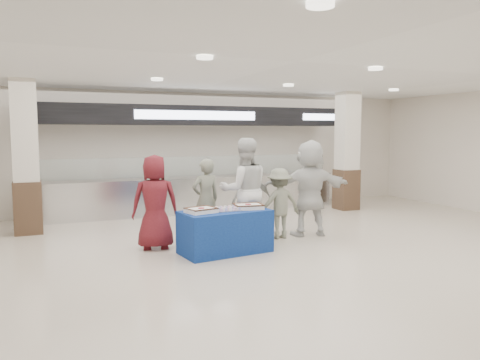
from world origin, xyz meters
name	(u,v)px	position (x,y,z in m)	size (l,w,h in m)	color
ground	(295,264)	(0.00, 0.00, 0.00)	(14.00, 14.00, 0.00)	beige
serving_line	(194,169)	(0.00, 5.40, 1.16)	(8.70, 0.85, 2.80)	silver
column_left	(26,161)	(-4.00, 4.20, 1.53)	(0.55, 0.55, 3.20)	#3D291C
column_right	(347,154)	(4.00, 4.20, 1.53)	(0.55, 0.55, 3.20)	#3D291C
display_table	(225,232)	(-0.77, 1.11, 0.38)	(1.55, 0.78, 0.75)	navy
sheet_cake_left	(201,210)	(-1.22, 1.06, 0.80)	(0.56, 0.48, 0.10)	white
sheet_cake_right	(248,206)	(-0.32, 1.12, 0.80)	(0.54, 0.44, 0.10)	white
cupcake_tray	(228,209)	(-0.73, 1.09, 0.78)	(0.42, 0.32, 0.07)	#AEADB2
civilian_maroon	(155,202)	(-1.84, 1.87, 0.86)	(0.84, 0.55, 1.72)	maroon
soldier_a	(206,199)	(-0.76, 2.20, 0.80)	(0.58, 0.38, 1.60)	slate
chef_tall	(244,190)	(-0.12, 1.75, 1.00)	(0.98, 0.76, 2.01)	silver
chef_short	(252,200)	(0.21, 2.13, 0.74)	(0.87, 0.36, 1.48)	silver
soldier_b	(279,203)	(0.64, 1.75, 0.70)	(0.91, 0.52, 1.40)	slate
civilian_white	(310,188)	(1.33, 1.75, 0.98)	(1.82, 0.58, 1.96)	silver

